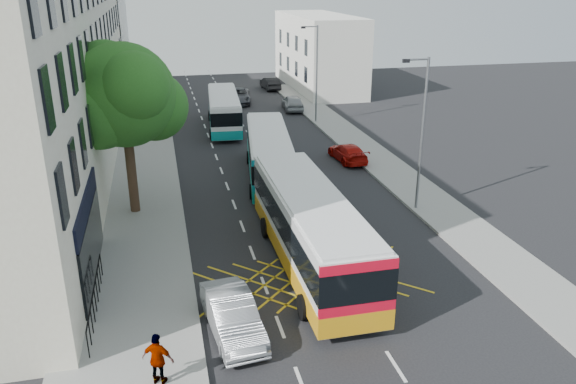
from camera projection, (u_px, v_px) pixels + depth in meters
ground at (396, 366)px, 18.20m from camera, size 120.00×120.00×0.00m
pavement_left at (136, 212)px, 30.03m from camera, size 5.00×70.00×0.15m
pavement_right at (412, 188)px, 33.40m from camera, size 3.00×70.00×0.15m
terrace_main at (38, 64)px, 35.10m from camera, size 8.30×45.00×13.50m
terrace_far at (89, 42)px, 63.48m from camera, size 8.00×20.00×10.00m
building_right at (318, 52)px, 62.75m from camera, size 6.00×18.00×8.00m
street_tree at (123, 96)px, 27.77m from camera, size 6.30×5.70×8.80m
lamp_near at (421, 127)px, 28.77m from camera, size 1.45×0.15×8.00m
lamp_far at (316, 69)px, 46.96m from camera, size 1.45×0.15×8.00m
railings at (95, 298)px, 20.72m from camera, size 0.08×5.60×1.14m
bus_near at (311, 228)px, 24.02m from camera, size 3.04×11.91×3.35m
bus_mid at (269, 154)px, 34.83m from camera, size 3.87×10.85×2.98m
bus_far at (224, 110)px, 46.42m from camera, size 3.20×10.43×2.89m
parked_car_silver at (232, 315)px, 19.69m from camera, size 2.00×4.48×1.43m
red_hatchback at (348, 152)px, 38.36m from camera, size 1.95×4.23×1.20m
distant_car_grey at (238, 96)px, 55.96m from camera, size 2.99×5.42×1.44m
distant_car_silver at (293, 102)px, 53.03m from camera, size 2.10×4.45×1.47m
distant_car_dark at (270, 83)px, 62.87m from camera, size 1.75×4.30×1.39m
pedestrian_far at (158, 359)px, 16.94m from camera, size 1.11×0.84×1.75m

